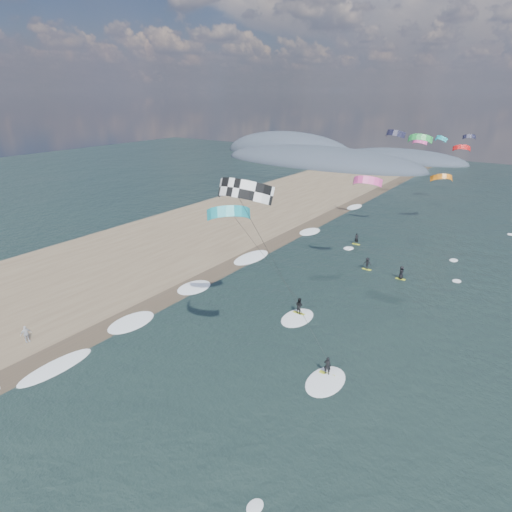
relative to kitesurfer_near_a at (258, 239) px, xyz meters
The scene contains 10 objects.
ground 13.30m from the kitesurfer_near_a, 133.85° to the right, with size 260.00×260.00×0.00m, color black.
sand_strip 31.18m from the kitesurfer_near_a, 169.18° to the left, with size 26.00×240.00×0.00m, color brown.
wet_sand_strip 20.85m from the kitesurfer_near_a, 161.69° to the left, with size 3.00×240.00×0.00m, color #382D23.
coastal_hills 115.02m from the kitesurfer_near_a, 115.49° to the left, with size 80.00×41.00×15.00m.
kitesurfer_near_a is the anchor object (origin of this frame).
kitesurfer_near_b 10.41m from the kitesurfer_near_a, 127.01° to the left, with size 6.95×9.11×12.25m.
far_kitesurfers 29.72m from the kitesurfer_near_a, 93.44° to the left, with size 10.01×9.08×1.61m.
bg_kite_field 54.37m from the kitesurfer_near_a, 93.68° to the left, with size 11.84×65.26×7.99m.
shoreline_surf 21.70m from the kitesurfer_near_a, 146.19° to the left, with size 2.40×79.40×0.11m.
beach_walker 23.66m from the kitesurfer_near_a, 163.59° to the right, with size 0.91×0.38×1.54m, color silver.
Camera 1 is at (18.64, -15.95, 20.25)m, focal length 30.00 mm.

